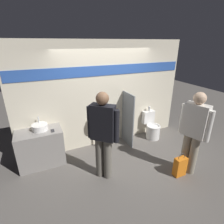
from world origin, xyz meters
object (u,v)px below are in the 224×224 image
at_px(sink_basin, 40,127).
at_px(person_in_vest, 103,133).
at_px(urinal_near_counter, 97,121).
at_px(shopping_bag, 180,166).
at_px(person_with_lanyard, 194,131).
at_px(cell_phone, 53,131).
at_px(toilet, 152,128).

distance_m(sink_basin, person_in_vest, 1.49).
distance_m(urinal_near_counter, shopping_bag, 2.18).
height_order(person_in_vest, shopping_bag, person_in_vest).
height_order(sink_basin, person_with_lanyard, person_with_lanyard).
relative_size(urinal_near_counter, person_in_vest, 0.63).
height_order(cell_phone, shopping_bag, cell_phone).
relative_size(urinal_near_counter, person_with_lanyard, 0.65).
relative_size(toilet, person_in_vest, 0.49).
distance_m(person_with_lanyard, shopping_bag, 0.81).
bearing_deg(cell_phone, toilet, 1.84).
bearing_deg(urinal_near_counter, shopping_bag, -55.20).
relative_size(person_with_lanyard, shopping_bag, 3.28).
bearing_deg(toilet, sink_basin, 178.47).
xyz_separation_m(cell_phone, shopping_bag, (2.31, -1.49, -0.63)).
bearing_deg(toilet, urinal_near_counter, 174.79).
xyz_separation_m(sink_basin, person_with_lanyard, (2.81, -1.61, 0.08)).
height_order(urinal_near_counter, shopping_bag, urinal_near_counter).
xyz_separation_m(toilet, person_in_vest, (-1.89, -0.94, 0.71)).
height_order(sink_basin, shopping_bag, sink_basin).
bearing_deg(shopping_bag, urinal_near_counter, 124.80).
xyz_separation_m(person_in_vest, person_with_lanyard, (1.72, -0.60, -0.03)).
bearing_deg(urinal_near_counter, person_with_lanyard, -49.10).
distance_m(toilet, person_in_vest, 2.23).
height_order(toilet, person_in_vest, person_in_vest).
xyz_separation_m(sink_basin, cell_phone, (0.24, -0.17, -0.06)).
bearing_deg(toilet, shopping_bag, -105.27).
xyz_separation_m(person_with_lanyard, shopping_bag, (-0.26, -0.05, -0.77)).
height_order(cell_phone, person_with_lanyard, person_with_lanyard).
bearing_deg(cell_phone, person_in_vest, -45.03).
xyz_separation_m(urinal_near_counter, shopping_bag, (1.20, -1.73, -0.56)).
distance_m(cell_phone, toilet, 2.79).
height_order(cell_phone, toilet, toilet).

